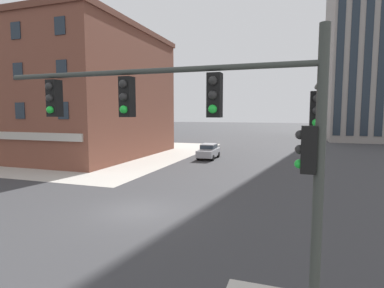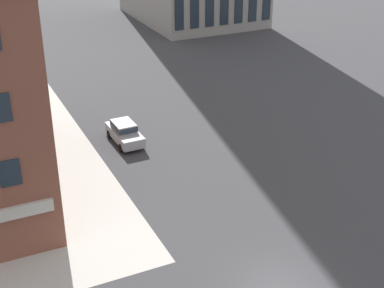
{
  "view_description": "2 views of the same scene",
  "coord_description": "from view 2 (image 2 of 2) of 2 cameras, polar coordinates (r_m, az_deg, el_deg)",
  "views": [
    {
      "loc": [
        7.8,
        -14.0,
        5.13
      ],
      "look_at": [
        0.92,
        6.38,
        2.98
      ],
      "focal_mm": 28.85,
      "sensor_mm": 36.0,
      "label": 1
    },
    {
      "loc": [
        -13.81,
        -18.74,
        19.32
      ],
      "look_at": [
        -0.49,
        9.29,
        4.14
      ],
      "focal_mm": 52.56,
      "sensor_mm": 36.0,
      "label": 2
    }
  ],
  "objects": [
    {
      "name": "ground_plane",
      "position": [
        30.25,
        8.68,
        -13.99
      ],
      "size": [
        320.0,
        320.0,
        0.0
      ],
      "primitive_type": "plane",
      "color": "#38383A"
    },
    {
      "name": "car_main_southbound_near",
      "position": [
        44.16,
        -6.87,
        1.24
      ],
      "size": [
        1.96,
        4.43,
        1.68
      ],
      "color": "#99999E",
      "rests_on": "ground"
    }
  ]
}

